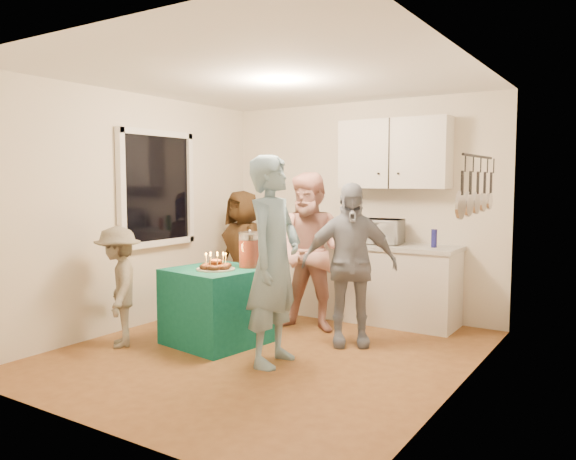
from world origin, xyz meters
The scene contains 19 objects.
floor centered at (0.00, 0.00, 0.00)m, with size 4.00×4.00×0.00m, color brown.
ceiling centered at (0.00, 0.00, 2.60)m, with size 4.00×4.00×0.00m, color white.
back_wall centered at (0.00, 2.00, 1.30)m, with size 3.60×3.60×0.00m, color silver.
left_wall centered at (-1.80, 0.00, 1.30)m, with size 4.00×4.00×0.00m, color silver.
right_wall centered at (1.80, 0.00, 1.30)m, with size 4.00×4.00×0.00m, color silver.
window_night centered at (-1.77, 0.30, 1.55)m, with size 0.04×1.00×1.20m, color black.
counter centered at (0.20, 1.70, 0.43)m, with size 2.20×0.58×0.86m, color white.
countertop centered at (0.20, 1.70, 0.89)m, with size 2.24×0.62×0.05m, color beige.
upper_cabinet centered at (0.50, 1.85, 1.95)m, with size 1.30×0.30×0.80m, color white.
pot_rack centered at (1.72, 0.70, 1.60)m, with size 0.12×1.00×0.60m, color black.
microwave centered at (0.40, 1.70, 1.05)m, with size 0.52×0.35×0.29m, color white.
party_table centered at (-0.62, -0.02, 0.38)m, with size 0.85×0.85×0.76m, color #0E5D50.
donut_cake centered at (-0.57, -0.09, 0.85)m, with size 0.38×0.38×0.18m, color #381C0C, non-canonical shape.
punch_jar centered at (-0.38, 0.23, 0.93)m, with size 0.22×0.22×0.34m, color red.
man_birthday centered at (0.23, -0.24, 0.93)m, with size 0.68×0.45×1.86m, color #7B9FB3.
woman_back_left centered at (-1.30, 1.32, 0.76)m, with size 0.74×0.48×1.51m, color #523517.
woman_back_center centered at (-0.05, 0.90, 0.86)m, with size 0.84×0.65×1.73m, color #D87970.
woman_back_right centered at (0.53, 0.65, 0.81)m, with size 0.95×0.40×1.62m, color #101C38.
child_near_left centered at (-1.37, -0.62, 0.60)m, with size 0.77×0.44×1.19m, color #625B4E.
Camera 1 is at (2.99, -4.33, 1.64)m, focal length 35.00 mm.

